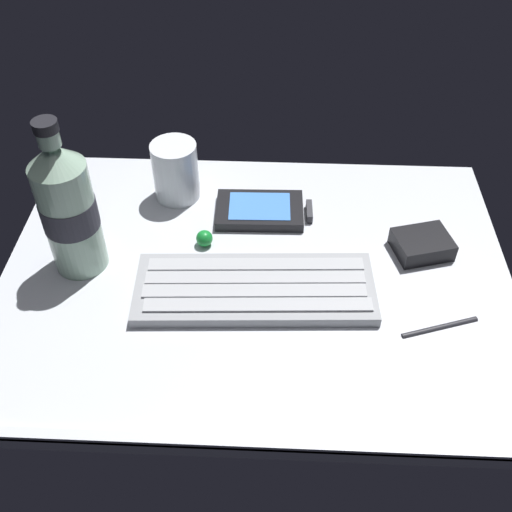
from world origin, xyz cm
name	(u,v)px	position (x,y,z in cm)	size (l,w,h in cm)	color
ground_plane	(256,280)	(0.00, -0.23, -0.99)	(64.00, 48.00, 2.80)	silver
keyboard	(258,288)	(0.37, -3.37, 0.81)	(29.50, 12.39, 1.70)	#93969B
handheld_device	(264,210)	(0.66, 11.50, 0.73)	(12.93, 7.88, 1.50)	black
juice_cup	(176,173)	(-11.94, 15.29, 3.91)	(6.40, 6.40, 8.50)	silver
water_bottle	(68,208)	(-22.28, 0.95, 9.01)	(6.73, 6.73, 20.80)	#9EC1A8
charger_block	(422,244)	(21.33, 4.96, 1.20)	(7.00, 5.60, 2.40)	black
trackball_mouse	(204,238)	(-7.00, 5.00, 1.10)	(2.20, 2.20, 2.20)	#198C33
stylus_pen	(440,326)	(21.62, -7.91, 0.35)	(0.70, 0.70, 9.50)	#26262B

